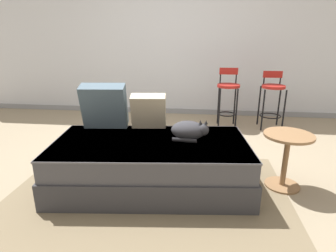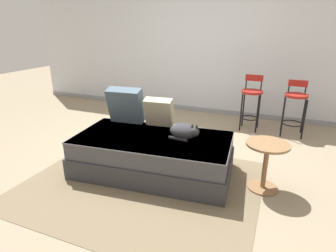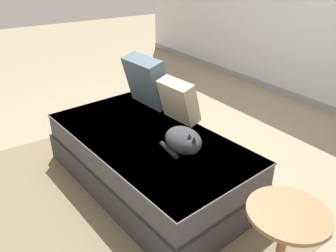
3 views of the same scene
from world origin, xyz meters
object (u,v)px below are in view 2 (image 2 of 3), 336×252
(couch, at_px, (153,154))
(throw_pillow_corner, at_px, (126,105))
(bar_stool_by_doorway, at_px, (295,103))
(bar_stool_near_window, at_px, (252,98))
(throw_pillow_middle, at_px, (159,112))
(cat, at_px, (185,131))
(side_table, at_px, (266,160))

(couch, xyz_separation_m, throw_pillow_corner, (-0.53, 0.32, 0.46))
(throw_pillow_corner, bearing_deg, bar_stool_by_doorway, 38.46)
(bar_stool_near_window, distance_m, bar_stool_by_doorway, 0.66)
(throw_pillow_middle, bearing_deg, throw_pillow_corner, -174.54)
(throw_pillow_middle, height_order, cat, throw_pillow_middle)
(couch, height_order, throw_pillow_middle, throw_pillow_middle)
(couch, relative_size, throw_pillow_middle, 5.09)
(bar_stool_near_window, relative_size, side_table, 1.69)
(side_table, bearing_deg, bar_stool_by_doorway, 81.38)
(throw_pillow_corner, bearing_deg, side_table, -6.56)
(throw_pillow_corner, xyz_separation_m, bar_stool_near_window, (1.39, 1.63, -0.15))
(couch, height_order, side_table, side_table)
(throw_pillow_middle, xyz_separation_m, bar_stool_by_doorway, (1.60, 1.58, -0.12))
(cat, bearing_deg, throw_pillow_corner, 165.76)
(throw_pillow_corner, distance_m, bar_stool_near_window, 2.15)
(bar_stool_by_doorway, distance_m, side_table, 1.86)
(throw_pillow_corner, xyz_separation_m, side_table, (1.77, -0.20, -0.34))
(throw_pillow_corner, bearing_deg, couch, -31.44)
(couch, relative_size, bar_stool_near_window, 2.10)
(cat, bearing_deg, couch, -164.19)
(couch, relative_size, throw_pillow_corner, 4.00)
(couch, xyz_separation_m, cat, (0.35, 0.10, 0.31))
(side_table, bearing_deg, couch, -174.54)
(throw_pillow_corner, distance_m, throw_pillow_middle, 0.45)
(cat, xyz_separation_m, bar_stool_by_doorway, (1.17, 1.85, -0.03))
(throw_pillow_middle, relative_size, bar_stool_near_window, 0.41)
(throw_pillow_middle, distance_m, cat, 0.52)
(bar_stool_by_doorway, bearing_deg, side_table, -98.62)
(bar_stool_near_window, height_order, bar_stool_by_doorway, bar_stool_near_window)
(couch, height_order, throw_pillow_corner, throw_pillow_corner)
(throw_pillow_middle, height_order, bar_stool_by_doorway, bar_stool_by_doorway)
(bar_stool_near_window, bearing_deg, bar_stool_by_doorway, -0.11)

